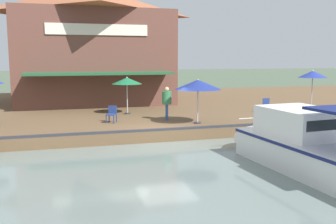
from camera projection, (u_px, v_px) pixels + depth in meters
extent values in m
plane|color=#4C5B47|center=(166.00, 144.00, 16.93)|extent=(220.00, 220.00, 0.00)
cube|color=brown|center=(126.00, 107.00, 27.35)|extent=(22.00, 56.00, 0.60)
cube|color=#2D2D33|center=(165.00, 129.00, 16.93)|extent=(0.20, 50.40, 0.10)
cube|color=brown|center=(92.00, 58.00, 28.68)|extent=(9.87, 10.70, 6.51)
pyramid|color=#9E5638|center=(91.00, 0.00, 28.07)|extent=(10.36, 11.23, 2.12)
cube|color=#235633|center=(100.00, 73.00, 23.27)|extent=(1.80, 9.09, 0.16)
cube|color=silver|center=(98.00, 29.00, 23.69)|extent=(0.08, 6.42, 0.70)
cylinder|color=silver|center=(126.00, 1.00, 28.79)|extent=(0.06, 0.06, 2.15)
cylinder|color=#B7B7B7|center=(198.00, 103.00, 18.63)|extent=(0.06, 0.06, 2.02)
cylinder|color=#2D2D33|center=(197.00, 123.00, 18.76)|extent=(0.36, 0.36, 0.06)
cone|color=navy|center=(198.00, 85.00, 18.49)|extent=(2.30, 2.30, 0.48)
cone|color=yellow|center=(198.00, 84.00, 18.49)|extent=(1.42, 1.42, 0.39)
sphere|color=yellow|center=(198.00, 80.00, 18.46)|extent=(0.08, 0.08, 0.08)
cylinder|color=#B7B7B7|center=(312.00, 91.00, 23.80)|extent=(0.06, 0.06, 2.31)
cylinder|color=#2D2D33|center=(311.00, 109.00, 23.96)|extent=(0.36, 0.36, 0.06)
cone|color=navy|center=(313.00, 74.00, 23.65)|extent=(1.79, 1.79, 0.43)
cone|color=white|center=(313.00, 74.00, 23.65)|extent=(1.11, 1.11, 0.34)
sphere|color=white|center=(313.00, 71.00, 23.62)|extent=(0.08, 0.08, 0.08)
cylinder|color=#B7B7B7|center=(127.00, 97.00, 21.79)|extent=(0.06, 0.06, 2.00)
cylinder|color=#2D2D33|center=(127.00, 113.00, 21.93)|extent=(0.36, 0.36, 0.06)
cone|color=#19663D|center=(127.00, 81.00, 21.65)|extent=(1.76, 1.76, 0.38)
cone|color=silver|center=(127.00, 80.00, 21.65)|extent=(1.09, 1.09, 0.30)
sphere|color=silver|center=(127.00, 77.00, 21.63)|extent=(0.08, 0.08, 0.08)
cube|color=navy|center=(114.00, 119.00, 18.66)|extent=(0.05, 0.05, 0.42)
cube|color=navy|center=(106.00, 119.00, 18.75)|extent=(0.05, 0.05, 0.42)
cube|color=navy|center=(117.00, 118.00, 19.05)|extent=(0.05, 0.05, 0.42)
cube|color=navy|center=(109.00, 118.00, 19.14)|extent=(0.05, 0.05, 0.42)
cube|color=navy|center=(111.00, 114.00, 18.87)|extent=(0.60, 0.60, 0.05)
cube|color=navy|center=(113.00, 110.00, 19.03)|extent=(0.24, 0.41, 0.40)
cube|color=navy|center=(272.00, 109.00, 22.31)|extent=(0.04, 0.04, 0.42)
cube|color=navy|center=(266.00, 110.00, 22.20)|extent=(0.04, 0.04, 0.42)
cube|color=navy|center=(269.00, 109.00, 22.69)|extent=(0.04, 0.04, 0.42)
cube|color=navy|center=(263.00, 109.00, 22.59)|extent=(0.04, 0.04, 0.42)
cube|color=navy|center=(268.00, 106.00, 22.42)|extent=(0.45, 0.45, 0.05)
cube|color=navy|center=(266.00, 101.00, 22.57)|extent=(0.05, 0.44, 0.40)
cylinder|color=#2D5193|center=(167.00, 112.00, 19.78)|extent=(0.13, 0.13, 0.85)
cylinder|color=#2D5193|center=(167.00, 112.00, 19.60)|extent=(0.13, 0.13, 0.85)
cylinder|color=#337547|center=(167.00, 98.00, 19.58)|extent=(0.50, 0.50, 0.67)
sphere|color=#DBB28E|center=(167.00, 89.00, 19.52)|extent=(0.23, 0.23, 0.23)
cube|color=white|center=(323.00, 158.00, 12.27)|extent=(6.71, 3.15, 1.03)
ellipsoid|color=white|center=(264.00, 138.00, 15.29)|extent=(2.50, 2.68, 1.03)
cube|color=navy|center=(324.00, 145.00, 12.21)|extent=(6.79, 3.19, 0.10)
cube|color=white|center=(300.00, 122.00, 13.19)|extent=(2.89, 2.32, 0.99)
cube|color=black|center=(329.00, 125.00, 11.93)|extent=(0.21, 1.84, 0.34)
cylinder|color=silver|center=(261.00, 117.00, 15.43)|extent=(0.21, 2.10, 0.04)
cylinder|color=brown|center=(43.00, 75.00, 31.51)|extent=(0.39, 0.39, 3.69)
sphere|color=#427A38|center=(41.00, 36.00, 31.06)|extent=(3.59, 3.59, 3.59)
sphere|color=#427A38|center=(33.00, 40.00, 30.28)|extent=(2.52, 2.52, 2.52)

